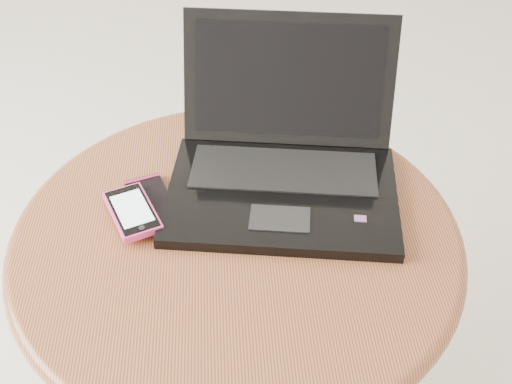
{
  "coord_description": "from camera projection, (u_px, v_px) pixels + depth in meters",
  "views": [
    {
      "loc": [
        0.07,
        -0.7,
        1.17
      ],
      "look_at": [
        0.11,
        -0.02,
        0.58
      ],
      "focal_mm": 45.36,
      "sensor_mm": 36.0,
      "label": 1
    }
  ],
  "objects": [
    {
      "name": "laptop",
      "position": [
        284.0,
        160.0,
        0.98
      ],
      "size": [
        0.38,
        0.36,
        0.21
      ],
      "color": "black",
      "rests_on": "table"
    },
    {
      "name": "phone_pink",
      "position": [
        132.0,
        212.0,
        0.93
      ],
      "size": [
        0.09,
        0.12,
        0.01
      ],
      "color": "#F53D8E",
      "rests_on": "phone_black"
    },
    {
      "name": "table",
      "position": [
        238.0,
        280.0,
        1.0
      ],
      "size": [
        0.65,
        0.65,
        0.52
      ],
      "color": "brown",
      "rests_on": "ground"
    },
    {
      "name": "phone_black",
      "position": [
        151.0,
        200.0,
        0.97
      ],
      "size": [
        0.09,
        0.12,
        0.01
      ],
      "color": "black",
      "rests_on": "table"
    }
  ]
}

